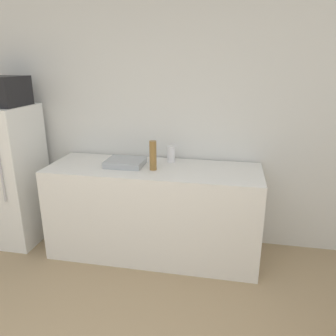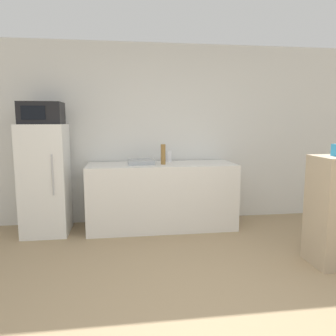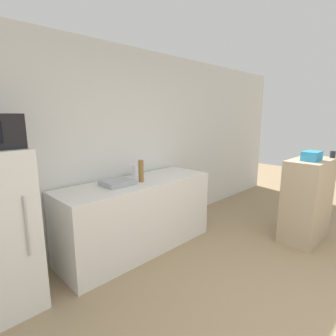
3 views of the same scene
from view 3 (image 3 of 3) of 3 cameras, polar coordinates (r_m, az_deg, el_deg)
name	(u,v)px [view 3 (image 3 of 3)]	position (r m, az deg, el deg)	size (l,w,h in m)	color
wall_back	(121,147)	(3.60, -10.22, 4.52)	(8.00, 0.06, 2.60)	silver
counter	(138,215)	(3.46, -6.58, -10.15)	(2.03, 0.70, 0.91)	silver
sink_basin	(118,183)	(3.16, -10.88, -3.13)	(0.36, 0.30, 0.06)	#9EA3A8
bottle_tall	(141,171)	(3.25, -5.89, -0.67)	(0.07, 0.07, 0.27)	olive
bottle_short	(135,171)	(3.54, -7.16, -0.61)	(0.08, 0.08, 0.16)	silver
shelf_cabinet	(307,200)	(4.13, 28.05, -6.16)	(0.85, 0.43, 1.14)	tan
basket	(312,156)	(3.88, 28.81, 2.32)	(0.28, 0.19, 0.12)	#2D8EC6
jar	(333,154)	(4.28, 32.22, 2.51)	(0.07, 0.07, 0.09)	#232328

